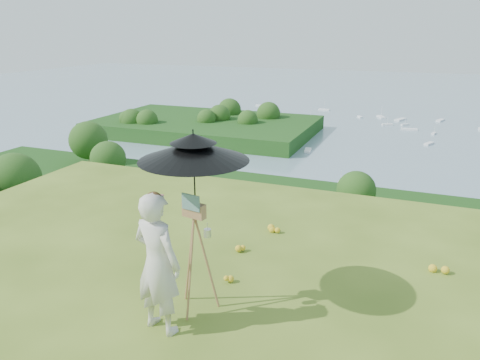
% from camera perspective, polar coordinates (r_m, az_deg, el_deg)
% --- Properties ---
extents(shoreline_tier, '(170.00, 28.00, 8.00)m').
position_cam_1_polar(shoreline_tier, '(87.87, 18.23, -9.87)').
color(shoreline_tier, slate).
rests_on(shoreline_tier, bay_water).
extents(bay_water, '(700.00, 700.00, 0.00)m').
position_cam_1_polar(bay_water, '(246.30, 21.16, 7.93)').
color(bay_water, slate).
rests_on(bay_water, ground).
extents(peninsula, '(90.00, 60.00, 12.00)m').
position_cam_1_polar(peninsula, '(179.14, -4.21, 7.37)').
color(peninsula, '#153B10').
rests_on(peninsula, bay_water).
extents(slope_trees, '(110.00, 50.00, 6.00)m').
position_cam_1_polar(slope_trees, '(42.73, 16.93, -8.77)').
color(slope_trees, '#1D4A16').
rests_on(slope_trees, forest_slope).
extents(harbor_town, '(110.00, 22.00, 5.00)m').
position_cam_1_polar(harbor_town, '(85.14, 18.65, -5.99)').
color(harbor_town, beige).
rests_on(harbor_town, shoreline_tier).
extents(moored_boats, '(140.00, 140.00, 0.70)m').
position_cam_1_polar(moored_boats, '(169.20, 16.27, 4.46)').
color(moored_boats, white).
rests_on(moored_boats, bay_water).
extents(painter, '(0.75, 0.57, 1.84)m').
position_cam_1_polar(painter, '(5.84, -10.04, -9.97)').
color(painter, beige).
rests_on(painter, ground).
extents(field_easel, '(0.74, 0.74, 1.66)m').
position_cam_1_polar(field_easel, '(6.22, -5.46, -8.85)').
color(field_easel, '#A07243').
rests_on(field_easel, ground).
extents(sun_umbrella, '(1.62, 1.62, 1.10)m').
position_cam_1_polar(sun_umbrella, '(5.83, -5.60, 0.86)').
color(sun_umbrella, black).
rests_on(sun_umbrella, field_easel).
extents(painter_cap, '(0.22, 0.26, 0.10)m').
position_cam_1_polar(painter_cap, '(5.49, -10.52, -1.97)').
color(painter_cap, '#CD7081').
rests_on(painter_cap, painter).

